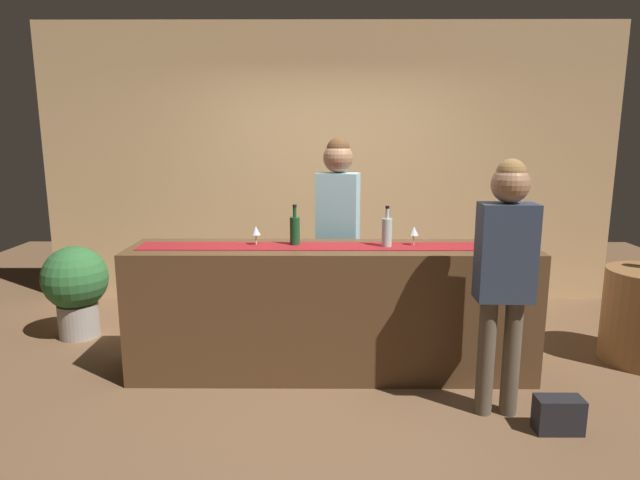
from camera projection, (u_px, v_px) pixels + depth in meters
The scene contains 12 objects.
ground_plane at pixel (331, 371), 4.12m from camera, with size 10.00×10.00×0.00m, color brown.
back_wall at pixel (329, 165), 5.70m from camera, with size 6.00×0.12×2.90m, color tan.
bar_counter at pixel (331, 310), 4.03m from camera, with size 2.96×0.60×0.97m, color #543821.
counter_runner_cloth at pixel (332, 246), 3.93m from camera, with size 2.81×0.28×0.01m, color maroon.
wine_bottle_green at pixel (295, 230), 3.96m from camera, with size 0.07×0.07×0.30m.
wine_bottle_clear at pixel (387, 232), 3.90m from camera, with size 0.07×0.07×0.30m.
wine_glass_near_customer at pixel (256, 231), 3.96m from camera, with size 0.07×0.07×0.14m.
wine_glass_mid_counter at pixel (414, 232), 3.94m from camera, with size 0.07×0.07×0.14m.
bartender at pixel (338, 218), 4.48m from camera, with size 0.38×0.27×1.75m.
customer_sipping at pixel (505, 262), 3.30m from camera, with size 0.35×0.23×1.64m.
potted_plant_tall at pixel (76, 285), 4.73m from camera, with size 0.56×0.56×0.82m.
handbag at pixel (559, 415), 3.26m from camera, with size 0.28×0.14×0.22m, color black.
Camera 1 is at (-0.06, -3.85, 1.78)m, focal length 30.24 mm.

